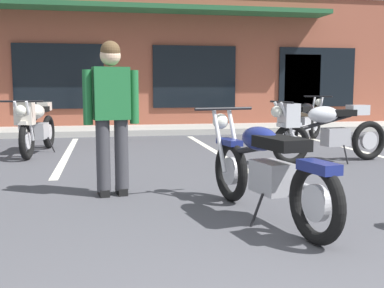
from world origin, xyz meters
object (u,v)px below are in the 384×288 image
object	(u,v)px
person_near_building	(111,109)
motorcycle_blue_standard	(36,125)
motorcycle_foreground_classic	(266,168)
motorcycle_black_cruiser	(325,129)
motorcycle_green_cafe_racer	(304,120)

from	to	relation	value
person_near_building	motorcycle_blue_standard	bearing A→B (deg)	110.32
motorcycle_blue_standard	person_near_building	size ratio (longest dim) A/B	1.26
motorcycle_foreground_classic	motorcycle_blue_standard	distance (m)	5.23
motorcycle_black_cruiser	motorcycle_blue_standard	distance (m)	4.88
motorcycle_green_cafe_racer	person_near_building	size ratio (longest dim) A/B	1.00
motorcycle_foreground_classic	motorcycle_green_cafe_racer	distance (m)	6.14
motorcycle_black_cruiser	motorcycle_green_cafe_racer	world-z (taller)	same
motorcycle_foreground_classic	motorcycle_black_cruiser	xyz separation A→B (m)	(1.96, 2.79, 0.07)
motorcycle_blue_standard	motorcycle_black_cruiser	bearing A→B (deg)	-20.96
motorcycle_black_cruiser	motorcycle_blue_standard	size ratio (longest dim) A/B	1.00
motorcycle_blue_standard	motorcycle_green_cafe_racer	distance (m)	5.49
motorcycle_black_cruiser	motorcycle_green_cafe_racer	xyz separation A→B (m)	(0.85, 2.67, -0.07)
motorcycle_foreground_classic	motorcycle_green_cafe_racer	bearing A→B (deg)	62.73
motorcycle_foreground_classic	motorcycle_blue_standard	size ratio (longest dim) A/B	0.99
motorcycle_green_cafe_racer	person_near_building	distance (m)	6.00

